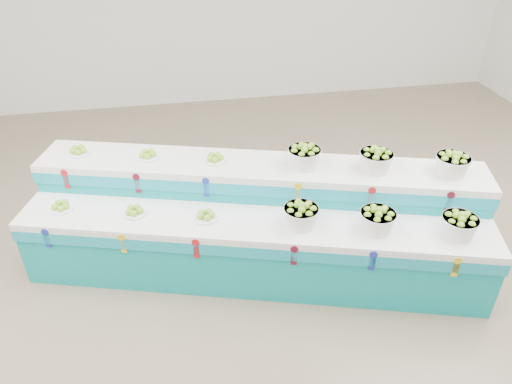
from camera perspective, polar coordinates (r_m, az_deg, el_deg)
ground at (r=4.74m, az=4.30°, el=-12.40°), size 10.00×10.00×0.00m
display_stand at (r=4.79m, az=-0.00°, el=-3.60°), size 4.58×2.37×1.02m
plate_lower_left at (r=4.94m, az=-21.98°, el=-1.51°), size 0.28×0.28×0.09m
plate_lower_mid at (r=4.66m, az=-14.11°, el=-2.12°), size 0.28×0.28×0.09m
plate_lower_right at (r=4.48m, az=-5.93°, el=-2.71°), size 0.28×0.28×0.09m
basket_lower_left at (r=4.36m, az=5.31°, el=-2.70°), size 0.40×0.40×0.23m
basket_lower_mid at (r=4.42m, az=14.09°, el=-3.18°), size 0.40×0.40×0.23m
basket_lower_right at (r=4.58m, az=22.79°, el=-3.58°), size 0.40×0.40×0.23m
plate_upper_left at (r=5.21m, az=-20.17°, el=4.62°), size 0.28×0.28×0.09m
plate_upper_mid at (r=4.94m, az=-12.62°, el=4.38°), size 0.28×0.28×0.09m
plate_upper_right at (r=4.78m, az=-4.87°, el=4.05°), size 0.28×0.28×0.09m
basket_upper_left at (r=4.67m, az=5.69°, el=4.23°), size 0.40×0.40×0.23m
basket_upper_mid at (r=4.72m, az=13.92°, el=3.71°), size 0.40×0.40×0.23m
basket_upper_right at (r=4.87m, az=22.09°, el=3.11°), size 0.40×0.40×0.23m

